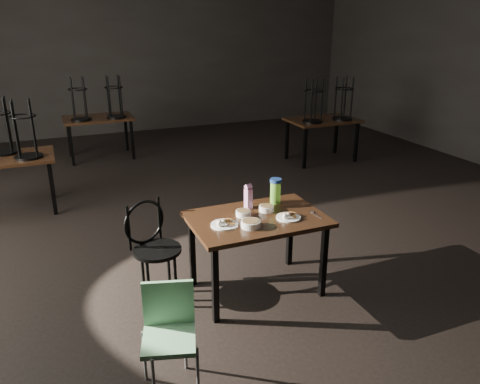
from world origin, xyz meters
name	(u,v)px	position (x,y,z in m)	size (l,w,h in m)	color
room	(236,27)	(-0.06, 0.01, 2.33)	(12.00, 12.04, 3.22)	black
main_table	(257,225)	(-0.30, -1.08, 0.67)	(1.20, 0.80, 0.75)	black
plate_left	(224,223)	(-0.64, -1.14, 0.77)	(0.24, 0.24, 0.08)	white
plate_right	(288,216)	(-0.06, -1.21, 0.77)	(0.22, 0.22, 0.07)	white
bowl_near	(243,213)	(-0.41, -1.01, 0.78)	(0.13, 0.13, 0.05)	white
bowl_far	(266,208)	(-0.16, -0.99, 0.78)	(0.14, 0.14, 0.05)	white
bowl_big	(251,224)	(-0.44, -1.25, 0.78)	(0.17, 0.17, 0.06)	white
juice_carton	(248,197)	(-0.29, -0.86, 0.86)	(0.07, 0.07, 0.24)	#8E1968
water_bottle	(276,191)	(0.00, -0.84, 0.88)	(0.12, 0.12, 0.24)	#78CE3C
spoon	(313,212)	(0.21, -1.19, 0.75)	(0.04, 0.18, 0.01)	silver
bentwood_chair	(152,242)	(-1.19, -0.79, 0.54)	(0.48, 0.47, 0.90)	black
school_chair	(169,328)	(-1.35, -1.94, 0.46)	(0.44, 0.44, 0.76)	#72B280
bg_table_left	(3,155)	(-2.50, 1.89, 0.78)	(1.20, 0.80, 1.48)	black
bg_table_right	(324,119)	(2.55, 2.35, 0.75)	(1.20, 0.80, 1.48)	black
bg_table_far	(98,117)	(-1.08, 4.04, 0.75)	(1.20, 0.80, 1.48)	black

